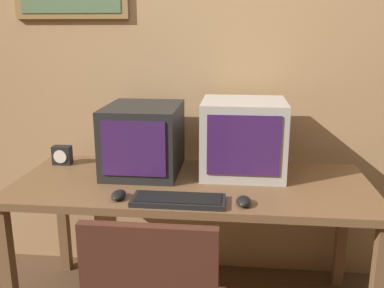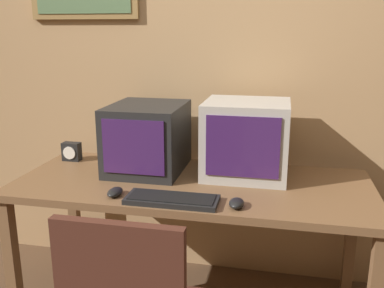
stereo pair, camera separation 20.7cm
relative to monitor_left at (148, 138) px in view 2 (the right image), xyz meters
name	(u,v)px [view 2 (the right image)]	position (x,y,z in m)	size (l,w,h in m)	color
wall_back	(209,58)	(0.26, 0.35, 0.40)	(8.00, 0.08, 2.60)	tan
desk	(192,195)	(0.27, -0.14, -0.25)	(1.75, 0.74, 0.73)	brown
monitor_left	(148,138)	(0.00, 0.00, 0.00)	(0.38, 0.46, 0.35)	black
monitor_right	(246,139)	(0.52, 0.02, 0.02)	(0.42, 0.39, 0.38)	#B7B2A8
keyboard_main	(172,199)	(0.24, -0.41, -0.16)	(0.41, 0.16, 0.03)	black
mouse_near_keyboard	(237,203)	(0.52, -0.41, -0.16)	(0.06, 0.10, 0.04)	black
mouse_far_corner	(115,192)	(-0.03, -0.39, -0.16)	(0.06, 0.11, 0.03)	black
desk_clock	(72,152)	(-0.48, 0.07, -0.12)	(0.10, 0.06, 0.10)	black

